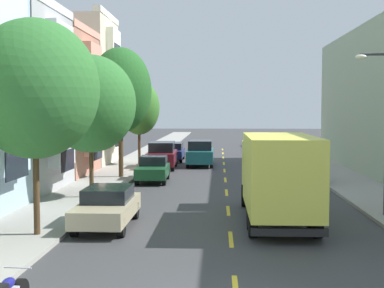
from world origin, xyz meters
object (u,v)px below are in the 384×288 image
object	(u,v)px
street_tree_farthest	(139,108)
parked_wagon_silver	(260,139)
parked_hatchback_red	(266,145)
parked_wagon_navy	(173,151)
street_tree_third	(120,90)
parked_hatchback_forest	(153,169)
parked_sedan_champagne	(107,206)
street_tree_second	(91,104)
street_tree_nearest	(35,89)
street_lamp	(383,120)
moving_teal_sedan	(200,153)
parked_wagon_charcoal	(287,158)
delivery_box_truck	(277,172)
parked_suv_burgundy	(162,155)
parked_wagon_black	(301,169)

from	to	relation	value
street_tree_farthest	parked_wagon_silver	bearing A→B (deg)	64.70
parked_hatchback_red	parked_wagon_navy	xyz separation A→B (m)	(-8.52, -9.46, 0.05)
street_tree_third	parked_hatchback_forest	distance (m)	5.28
parked_wagon_navy	parked_sedan_champagne	bearing A→B (deg)	-90.45
street_tree_second	street_tree_nearest	bearing A→B (deg)	-90.00
street_lamp	moving_teal_sedan	xyz separation A→B (m)	(-7.74, 19.40, -2.88)
parked_wagon_navy	parked_wagon_charcoal	world-z (taller)	same
parked_hatchback_red	parked_wagon_silver	distance (m)	9.13
delivery_box_truck	parked_hatchback_red	xyz separation A→B (m)	(2.48, 33.62, -1.13)
moving_teal_sedan	parked_suv_burgundy	bearing A→B (deg)	-142.01
street_tree_farthest	parked_wagon_silver	size ratio (longest dim) A/B	1.33
parked_wagon_black	parked_wagon_silver	bearing A→B (deg)	90.00
parked_hatchback_forest	parked_wagon_navy	bearing A→B (deg)	89.86
delivery_box_truck	parked_wagon_charcoal	world-z (taller)	delivery_box_truck
street_lamp	parked_wagon_silver	distance (m)	42.05
street_tree_third	street_lamp	bearing A→B (deg)	-42.93
street_tree_farthest	parked_wagon_black	distance (m)	14.42
street_tree_nearest	parked_sedan_champagne	xyz separation A→B (m)	(1.96, 1.88, -4.18)
street_tree_nearest	parked_suv_burgundy	world-z (taller)	street_tree_nearest
street_tree_farthest	parked_hatchback_red	distance (m)	17.68
street_tree_third	parked_wagon_black	world-z (taller)	street_tree_third
street_tree_second	parked_hatchback_red	size ratio (longest dim) A/B	1.65
delivery_box_truck	parked_hatchback_forest	world-z (taller)	delivery_box_truck
parked_hatchback_red	parked_wagon_silver	bearing A→B (deg)	89.51
delivery_box_truck	parked_sedan_champagne	world-z (taller)	delivery_box_truck
parked_hatchback_forest	parked_wagon_charcoal	world-z (taller)	same
parked_wagon_silver	moving_teal_sedan	bearing A→B (deg)	-105.29
street_tree_third	parked_sedan_champagne	world-z (taller)	street_tree_third
parked_suv_burgundy	moving_teal_sedan	bearing A→B (deg)	37.99
street_tree_third	parked_wagon_charcoal	bearing A→B (deg)	28.89
street_lamp	parked_wagon_charcoal	size ratio (longest dim) A/B	1.36
street_tree_farthest	parked_sedan_champagne	bearing A→B (deg)	-84.71
delivery_box_truck	parked_wagon_navy	size ratio (longest dim) A/B	1.66
street_tree_second	parked_sedan_champagne	size ratio (longest dim) A/B	1.48
street_tree_nearest	parked_wagon_charcoal	distance (m)	24.32
street_tree_second	delivery_box_truck	xyz separation A→B (m)	(8.20, -4.66, -2.63)
moving_teal_sedan	street_tree_farthest	bearing A→B (deg)	-176.97
delivery_box_truck	parked_sedan_champagne	bearing A→B (deg)	-169.69
street_tree_farthest	parked_sedan_champagne	world-z (taller)	street_tree_farthest
street_tree_second	parked_wagon_charcoal	xyz separation A→B (m)	(10.88, 13.68, -3.72)
parked_sedan_champagne	parked_wagon_navy	bearing A→B (deg)	89.55
parked_suv_burgundy	street_tree_second	bearing A→B (deg)	-98.08
parked_sedan_champagne	parked_hatchback_forest	bearing A→B (deg)	89.21
parked_hatchback_forest	street_lamp	bearing A→B (deg)	-45.09
parked_suv_burgundy	delivery_box_truck	bearing A→B (deg)	-70.91
parked_wagon_black	moving_teal_sedan	world-z (taller)	moving_teal_sedan
parked_hatchback_forest	parked_wagon_charcoal	xyz separation A→B (m)	(8.75, 7.24, 0.05)
street_tree_nearest	parked_wagon_black	bearing A→B (deg)	52.70
street_tree_second	parked_hatchback_red	distance (m)	31.10
parked_sedan_champagne	parked_hatchback_red	xyz separation A→B (m)	(8.72, 34.76, 0.01)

